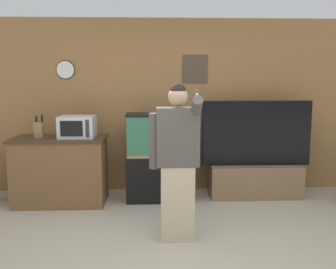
# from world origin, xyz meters

# --- Properties ---
(ground_plane) EXTENTS (18.00, 18.00, 0.00)m
(ground_plane) POSITION_xyz_m (0.00, 0.00, 0.00)
(ground_plane) COLOR #B2A893
(wall_back_paneled) EXTENTS (10.00, 0.08, 2.60)m
(wall_back_paneled) POSITION_xyz_m (-0.00, 2.50, 1.30)
(wall_back_paneled) COLOR olive
(wall_back_paneled) RESTS_ON ground_plane
(counter_island) EXTENTS (1.25, 0.66, 0.93)m
(counter_island) POSITION_xyz_m (-1.52, 1.87, 0.47)
(counter_island) COLOR brown
(counter_island) RESTS_ON ground_plane
(microwave) EXTENTS (0.47, 0.40, 0.29)m
(microwave) POSITION_xyz_m (-1.26, 1.84, 1.07)
(microwave) COLOR silver
(microwave) RESTS_ON counter_island
(knife_block) EXTENTS (0.11, 0.11, 0.31)m
(knife_block) POSITION_xyz_m (-1.77, 1.83, 1.04)
(knife_block) COLOR olive
(knife_block) RESTS_ON counter_island
(aquarium_on_stand) EXTENTS (0.88, 0.43, 1.24)m
(aquarium_on_stand) POSITION_xyz_m (-0.17, 1.96, 0.62)
(aquarium_on_stand) COLOR black
(aquarium_on_stand) RESTS_ON ground_plane
(tv_on_stand) EXTENTS (1.58, 0.40, 1.41)m
(tv_on_stand) POSITION_xyz_m (1.24, 2.03, 0.41)
(tv_on_stand) COLOR brown
(tv_on_stand) RESTS_ON ground_plane
(person_standing) EXTENTS (0.53, 0.40, 1.68)m
(person_standing) POSITION_xyz_m (0.01, 0.61, 0.87)
(person_standing) COLOR #BCAD89
(person_standing) RESTS_ON ground_plane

